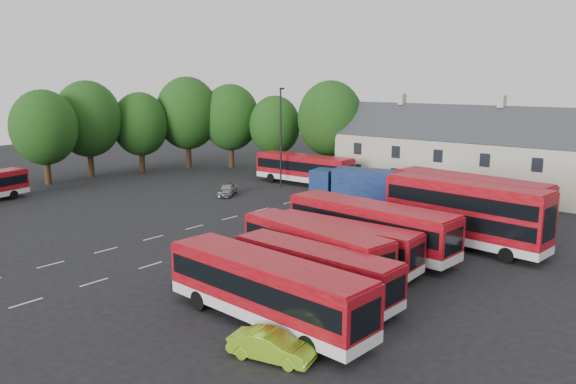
# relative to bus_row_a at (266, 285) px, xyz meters

# --- Properties ---
(ground) EXTENTS (140.00, 140.00, 0.00)m
(ground) POSITION_rel_bus_row_a_xyz_m (-16.52, 7.81, -1.96)
(ground) COLOR black
(ground) RESTS_ON ground
(lane_markings) EXTENTS (5.15, 33.80, 0.01)m
(lane_markings) POSITION_rel_bus_row_a_xyz_m (-14.02, 9.81, -1.96)
(lane_markings) COLOR beige
(lane_markings) RESTS_ON ground
(treeline) EXTENTS (29.92, 32.59, 12.01)m
(treeline) POSITION_rel_bus_row_a_xyz_m (-37.26, 27.17, 4.72)
(treeline) COLOR black
(treeline) RESTS_ON ground
(terrace_houses) EXTENTS (35.70, 7.13, 10.06)m
(terrace_houses) POSITION_rel_bus_row_a_xyz_m (-2.52, 37.81, 1.90)
(terrace_houses) COLOR beige
(terrace_houses) RESTS_ON ground
(bus_row_a) EXTENTS (11.69, 3.33, 3.27)m
(bus_row_a) POSITION_rel_bus_row_a_xyz_m (0.00, 0.00, 0.00)
(bus_row_a) COLOR silver
(bus_row_a) RESTS_ON ground
(bus_row_b) EXTENTS (10.02, 2.62, 2.81)m
(bus_row_b) POSITION_rel_bus_row_a_xyz_m (-0.20, 4.08, -0.27)
(bus_row_b) COLOR silver
(bus_row_b) RESTS_ON ground
(bus_row_c) EXTENTS (10.96, 4.19, 3.03)m
(bus_row_c) POSITION_rel_bus_row_a_xyz_m (-2.55, 7.17, -0.14)
(bus_row_c) COLOR silver
(bus_row_c) RESTS_ON ground
(bus_row_d) EXTENTS (10.21, 2.63, 2.87)m
(bus_row_d) POSITION_rel_bus_row_a_xyz_m (-1.95, 9.26, -0.24)
(bus_row_d) COLOR silver
(bus_row_d) RESTS_ON ground
(bus_row_e) EXTENTS (12.37, 3.67, 3.45)m
(bus_row_e) POSITION_rel_bus_row_a_xyz_m (-2.08, 12.80, 0.11)
(bus_row_e) COLOR silver
(bus_row_e) RESTS_ON ground
(bus_dd_south) EXTENTS (11.64, 3.68, 4.69)m
(bus_dd_south) POSITION_rel_bus_row_a_xyz_m (2.22, 18.22, 0.71)
(bus_dd_south) COLOR silver
(bus_dd_south) RESTS_ON ground
(bus_dd_north) EXTENTS (11.73, 4.05, 4.71)m
(bus_dd_north) POSITION_rel_bus_row_a_xyz_m (1.61, 20.50, 0.72)
(bus_dd_north) COLOR silver
(bus_dd_north) RESTS_ON ground
(bus_north) EXTENTS (11.84, 2.96, 3.33)m
(bus_north) POSITION_rel_bus_row_a_xyz_m (-21.18, 29.99, 0.04)
(bus_north) COLOR silver
(bus_north) RESTS_ON ground
(box_truck) EXTENTS (8.33, 4.12, 3.49)m
(box_truck) POSITION_rel_bus_row_a_xyz_m (-11.00, 24.61, -0.00)
(box_truck) COLOR black
(box_truck) RESTS_ON ground
(silver_car) EXTENTS (3.17, 3.85, 1.24)m
(silver_car) POSITION_rel_bus_row_a_xyz_m (-23.50, 20.31, -1.35)
(silver_car) COLOR #96999D
(silver_car) RESTS_ON ground
(lime_car) EXTENTS (3.92, 2.17, 1.23)m
(lime_car) POSITION_rel_bus_row_a_xyz_m (2.49, -2.48, -1.35)
(lime_car) COLOR #88C31E
(lime_car) RESTS_ON ground
(lamppost) EXTENTS (0.73, 0.50, 10.75)m
(lamppost) POSITION_rel_bus_row_a_xyz_m (-22.36, 27.39, 3.77)
(lamppost) COLOR black
(lamppost) RESTS_ON ground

